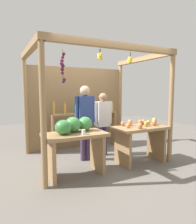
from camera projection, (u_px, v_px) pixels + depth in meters
name	position (u px, v px, depth m)	size (l,w,h in m)	color
ground_plane	(94.00, 157.00, 4.87)	(12.00, 12.00, 0.00)	slate
market_stall	(86.00, 96.00, 5.13)	(2.91, 2.16, 2.48)	#99754C
fruit_counter_left	(75.00, 137.00, 3.79)	(1.17, 0.65, 1.10)	#99754C
fruit_counter_right	(141.00, 136.00, 4.48)	(1.17, 0.64, 0.97)	#99754C
bottle_shelf_unit	(86.00, 120.00, 5.51)	(1.86, 0.22, 1.36)	#99754C
vendor_man	(85.00, 116.00, 4.56)	(0.48, 0.23, 1.71)	#433254
vendor_woman	(103.00, 118.00, 4.95)	(0.48, 0.21, 1.54)	#3F3470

